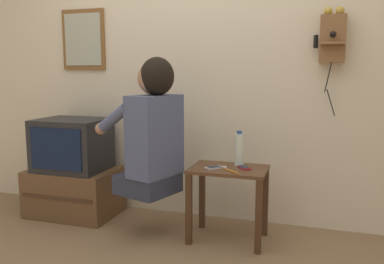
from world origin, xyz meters
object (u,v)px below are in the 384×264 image
object	(u,v)px
person	(152,129)
framed_picture	(83,40)
wall_phone_antique	(332,37)
cell_phone_spare	(244,167)
cell_phone_held	(214,167)
toothbrush	(230,170)
water_bottle	(239,149)
television	(72,145)

from	to	relation	value
person	framed_picture	distance (m)	1.20
wall_phone_antique	cell_phone_spare	distance (m)	1.10
cell_phone_held	toothbrush	distance (m)	0.13
toothbrush	water_bottle	bearing A→B (deg)	33.56
framed_picture	wall_phone_antique	bearing A→B (deg)	-1.26
toothbrush	television	bearing A→B (deg)	123.62
wall_phone_antique	water_bottle	xyz separation A→B (m)	(-0.59, -0.28, -0.78)
wall_phone_antique	toothbrush	size ratio (longest dim) A/B	5.68
television	wall_phone_antique	distance (m)	2.16
person	cell_phone_held	size ratio (longest dim) A/B	7.21
toothbrush	framed_picture	bearing A→B (deg)	112.59
television	framed_picture	distance (m)	0.91
wall_phone_antique	framed_picture	world-z (taller)	framed_picture
wall_phone_antique	cell_phone_spare	bearing A→B (deg)	-147.87
water_bottle	cell_phone_held	bearing A→B (deg)	-138.83
toothbrush	person	bearing A→B (deg)	133.61
cell_phone_held	water_bottle	xyz separation A→B (m)	(0.15, 0.13, 0.11)
television	water_bottle	size ratio (longest dim) A/B	2.18
cell_phone_spare	toothbrush	xyz separation A→B (m)	(-0.08, -0.11, 0.00)
person	television	xyz separation A→B (m)	(-0.81, 0.22, -0.20)
wall_phone_antique	framed_picture	size ratio (longest dim) A/B	1.49
wall_phone_antique	cell_phone_held	xyz separation A→B (m)	(-0.74, -0.41, -0.89)
framed_picture	cell_phone_held	world-z (taller)	framed_picture
cell_phone_spare	wall_phone_antique	bearing A→B (deg)	0.73
person	cell_phone_held	distance (m)	0.51
wall_phone_antique	cell_phone_held	bearing A→B (deg)	-151.29
wall_phone_antique	cell_phone_spare	xyz separation A→B (m)	(-0.54, -0.34, -0.89)
cell_phone_held	cell_phone_spare	xyz separation A→B (m)	(0.20, 0.06, 0.00)
framed_picture	water_bottle	world-z (taller)	framed_picture
person	wall_phone_antique	world-z (taller)	wall_phone_antique
cell_phone_spare	toothbrush	world-z (taller)	toothbrush
television	framed_picture	size ratio (longest dim) A/B	1.08
cell_phone_spare	framed_picture	bearing A→B (deg)	134.08
person	cell_phone_spare	xyz separation A→B (m)	(0.63, 0.13, -0.26)
water_bottle	wall_phone_antique	bearing A→B (deg)	24.96
framed_picture	television	bearing A→B (deg)	-81.63
framed_picture	cell_phone_spare	bearing A→B (deg)	-14.52
wall_phone_antique	framed_picture	distance (m)	2.03
wall_phone_antique	water_bottle	distance (m)	1.02
framed_picture	toothbrush	bearing A→B (deg)	-19.41
cell_phone_spare	person	bearing A→B (deg)	160.01
cell_phone_held	water_bottle	world-z (taller)	water_bottle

